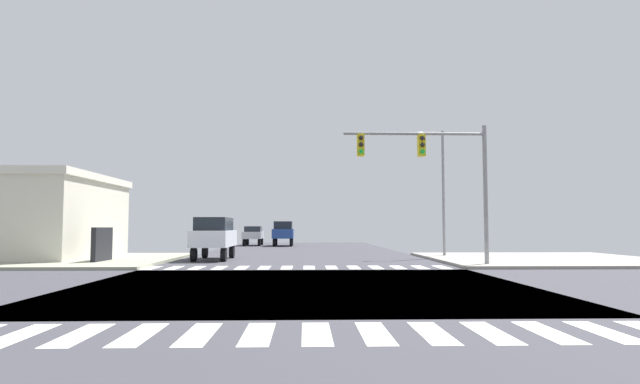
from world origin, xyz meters
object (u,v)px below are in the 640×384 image
(suv_nearside_1, at_px, (214,235))
(suv_farside_2, at_px, (283,231))
(street_lamp, at_px, (439,181))
(traffic_signal_mast, at_px, (430,162))
(sedan_leading_2, at_px, (253,234))

(suv_nearside_1, xyz_separation_m, suv_farside_2, (3.00, 21.17, 0.00))
(street_lamp, bearing_deg, traffic_signal_mast, -107.48)
(suv_farside_2, bearing_deg, sedan_leading_2, -21.96)
(traffic_signal_mast, distance_m, suv_nearside_1, 12.65)
(street_lamp, xyz_separation_m, suv_nearside_1, (-13.05, -1.49, -3.17))
(suv_farside_2, height_order, sedan_leading_2, suv_farside_2)
(traffic_signal_mast, distance_m, street_lamp, 7.39)
(traffic_signal_mast, xyz_separation_m, suv_nearside_1, (-10.84, 5.55, -3.43))
(traffic_signal_mast, bearing_deg, street_lamp, 72.52)
(traffic_signal_mast, distance_m, suv_farside_2, 28.06)
(suv_nearside_1, distance_m, suv_farside_2, 21.38)
(traffic_signal_mast, relative_size, sedan_leading_2, 1.55)
(traffic_signal_mast, relative_size, suv_farside_2, 1.45)
(street_lamp, xyz_separation_m, sedan_leading_2, (-13.05, 20.89, -3.44))
(suv_nearside_1, xyz_separation_m, sedan_leading_2, (0.00, 22.38, -0.28))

